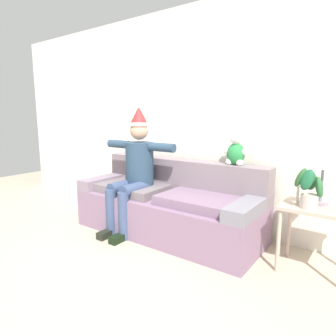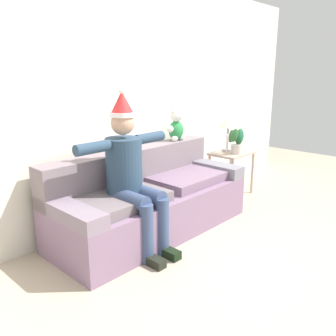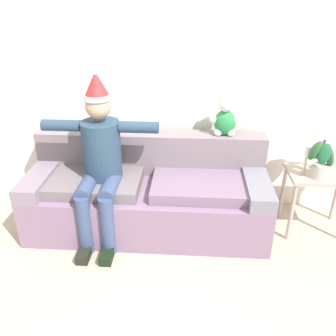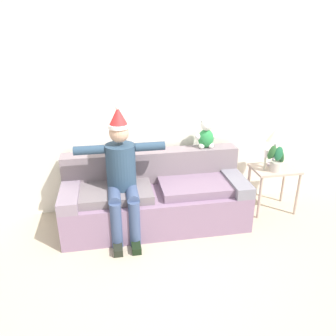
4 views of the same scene
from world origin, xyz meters
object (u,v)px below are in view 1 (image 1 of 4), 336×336
(teddy_bear, at_px, (236,149))
(table_lamp, at_px, (324,160))
(person_seated, at_px, (134,167))
(potted_plant, at_px, (309,188))
(side_table, at_px, (316,218))
(candle_tall, at_px, (299,185))
(couch, at_px, (169,205))

(teddy_bear, distance_m, table_lamp, 0.89)
(person_seated, xyz_separation_m, potted_plant, (1.91, 0.08, 0.01))
(side_table, bearing_deg, table_lamp, 86.74)
(person_seated, height_order, candle_tall, person_seated)
(candle_tall, bearing_deg, teddy_bear, 159.74)
(potted_plant, bearing_deg, table_lamp, 69.50)
(person_seated, bearing_deg, table_lamp, 7.57)
(couch, xyz_separation_m, candle_tall, (1.41, -0.01, 0.45))
(side_table, bearing_deg, potted_plant, -123.53)
(person_seated, xyz_separation_m, candle_tall, (1.81, 0.16, 0.01))
(side_table, distance_m, potted_plant, 0.30)
(teddy_bear, distance_m, side_table, 1.05)
(person_seated, distance_m, candle_tall, 1.82)
(table_lamp, distance_m, candle_tall, 0.30)
(person_seated, relative_size, candle_tall, 5.69)
(person_seated, height_order, potted_plant, person_seated)
(couch, xyz_separation_m, table_lamp, (1.58, 0.10, 0.67))
(person_seated, bearing_deg, teddy_bear, 20.91)
(couch, xyz_separation_m, side_table, (1.58, 0.01, 0.17))
(person_seated, bearing_deg, side_table, 5.14)
(couch, relative_size, potted_plant, 6.14)
(potted_plant, relative_size, candle_tall, 1.34)
(teddy_bear, bearing_deg, couch, -160.11)
(table_lamp, height_order, potted_plant, table_lamp)
(side_table, bearing_deg, candle_tall, -172.95)
(person_seated, bearing_deg, candle_tall, 4.97)
(couch, height_order, table_lamp, table_lamp)
(couch, relative_size, teddy_bear, 5.80)
(couch, height_order, potted_plant, potted_plant)
(couch, height_order, side_table, couch)
(side_table, bearing_deg, couch, -179.56)
(teddy_bear, bearing_deg, table_lamp, -10.14)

